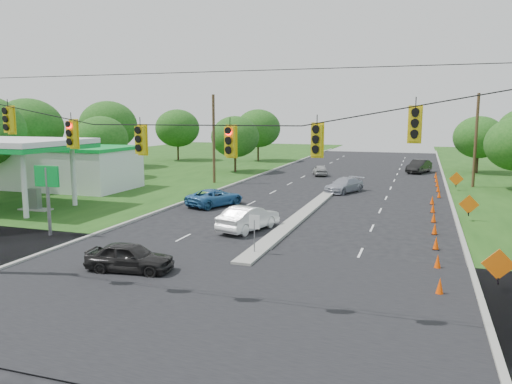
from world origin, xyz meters
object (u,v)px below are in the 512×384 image
(black_sedan, at_px, (130,257))
(white_sedan, at_px, (249,218))
(blue_pickup, at_px, (215,197))
(gas_station, at_px, (59,164))

(black_sedan, bearing_deg, white_sedan, -20.69)
(blue_pickup, bearing_deg, black_sedan, 123.26)
(black_sedan, distance_m, white_sedan, 9.64)
(gas_station, relative_size, blue_pickup, 4.12)
(gas_station, bearing_deg, black_sedan, -43.98)
(gas_station, distance_m, black_sedan, 26.77)
(black_sedan, distance_m, blue_pickup, 16.57)
(gas_station, height_order, black_sedan, gas_station)
(black_sedan, xyz_separation_m, blue_pickup, (-2.86, 16.32, -0.01))
(black_sedan, relative_size, white_sedan, 0.86)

